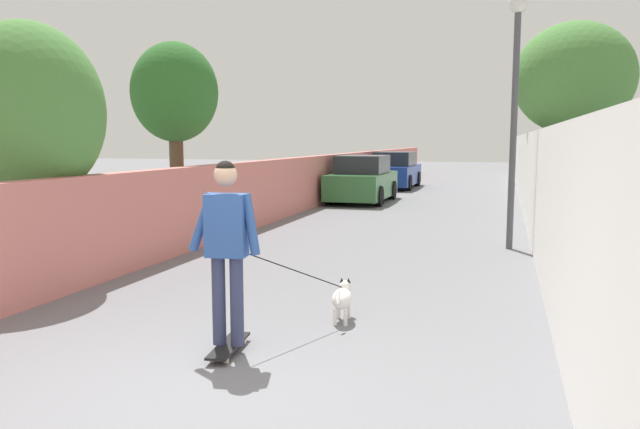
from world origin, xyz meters
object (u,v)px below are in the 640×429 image
at_px(dog, 342,297).
at_px(skateboard, 229,346).
at_px(tree_left_far, 28,113).
at_px(lamp_post, 516,78).
at_px(car_far, 395,171).
at_px(car_near, 362,180).
at_px(tree_right_mid, 573,79).
at_px(tree_left_near, 175,95).
at_px(person_skateboarder, 227,238).

bearing_deg(dog, skateboard, 149.42).
xyz_separation_m(tree_left_far, lamp_post, (4.81, -6.60, 0.74)).
height_order(skateboard, car_far, car_far).
bearing_deg(car_near, tree_right_mid, -112.58).
relative_size(tree_left_far, skateboard, 4.53).
bearing_deg(tree_left_far, tree_left_near, 3.50).
bearing_deg(skateboard, dog, -30.58).
xyz_separation_m(tree_right_mid, tree_left_far, (-10.00, 8.08, -1.17)).
bearing_deg(tree_right_mid, skateboard, 160.94).
bearing_deg(tree_left_far, dog, -97.13).
bearing_deg(tree_right_mid, car_far, 34.80).
xyz_separation_m(tree_left_near, skateboard, (-6.42, -4.24, -2.93)).
height_order(lamp_post, person_skateboarder, lamp_post).
bearing_deg(car_near, person_skateboarder, -172.16).
bearing_deg(dog, tree_right_mid, -17.47).
height_order(tree_right_mid, lamp_post, tree_right_mid).
distance_m(tree_left_far, car_far, 18.97).
relative_size(tree_left_near, skateboard, 5.01).
distance_m(tree_left_near, lamp_post, 6.89).
distance_m(skateboard, person_skateboarder, 1.06).
bearing_deg(tree_right_mid, tree_left_near, 123.36).
relative_size(person_skateboarder, dog, 1.08).
height_order(tree_right_mid, person_skateboarder, tree_right_mid).
bearing_deg(tree_left_far, person_skateboarder, -115.88).
height_order(lamp_post, skateboard, lamp_post).
distance_m(tree_left_near, tree_right_mid, 10.02).
bearing_deg(lamp_post, dog, 161.03).
bearing_deg(tree_right_mid, dog, 162.53).
relative_size(tree_left_near, dog, 2.48).
height_order(tree_left_far, car_near, tree_left_far).
bearing_deg(person_skateboarder, dog, -30.58).
height_order(skateboard, dog, dog).
bearing_deg(person_skateboarder, skateboard, 90.00).
xyz_separation_m(person_skateboarder, car_far, (20.71, 1.99, -0.41)).
bearing_deg(car_far, car_near, -180.00).
height_order(tree_left_far, lamp_post, lamp_post).
xyz_separation_m(tree_left_near, car_near, (8.04, -2.24, -2.29)).
distance_m(car_near, car_far, 6.25).
bearing_deg(lamp_post, car_far, 18.32).
bearing_deg(tree_right_mid, tree_left_far, 141.06).
relative_size(car_near, car_far, 0.90).
relative_size(tree_left_near, car_near, 1.08).
bearing_deg(person_skateboarder, tree_right_mid, -19.06).
height_order(person_skateboarder, car_near, person_skateboarder).
bearing_deg(tree_right_mid, lamp_post, 164.11).
distance_m(tree_left_near, tree_left_far, 4.54).
xyz_separation_m(person_skateboarder, car_near, (14.46, 1.99, -0.42)).
height_order(tree_left_far, person_skateboarder, tree_left_far).
bearing_deg(car_near, car_far, 0.00).
bearing_deg(person_skateboarder, car_far, 5.49).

